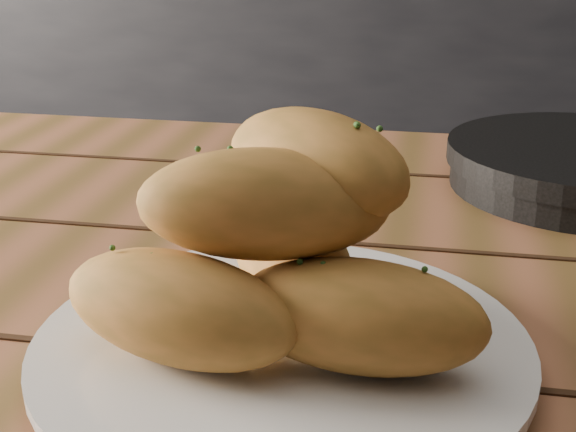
{
  "coord_description": "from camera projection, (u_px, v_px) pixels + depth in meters",
  "views": [
    {
      "loc": [
        0.22,
        -0.68,
        1.01
      ],
      "look_at": [
        0.14,
        -0.24,
        0.84
      ],
      "focal_mm": 50.0,
      "sensor_mm": 36.0,
      "label": 1
    }
  ],
  "objects": [
    {
      "name": "bread_rolls",
      "position": [
        280.0,
        250.0,
        0.47
      ],
      "size": [
        0.26,
        0.22,
        0.14
      ],
      "color": "#CB8038",
      "rests_on": "plate"
    },
    {
      "name": "counter",
      "position": [
        363.0,
        110.0,
        2.43
      ],
      "size": [
        2.8,
        0.6,
        0.9
      ],
      "primitive_type": "cube",
      "color": "black",
      "rests_on": "ground"
    },
    {
      "name": "plate",
      "position": [
        282.0,
        350.0,
        0.49
      ],
      "size": [
        0.3,
        0.3,
        0.02
      ],
      "color": "white",
      "rests_on": "table"
    }
  ]
}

